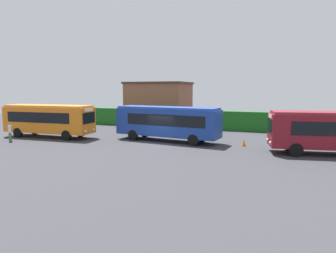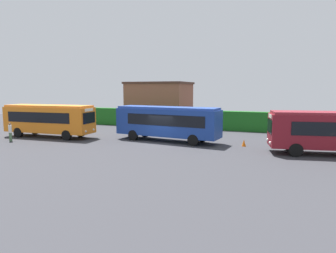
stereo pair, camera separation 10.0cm
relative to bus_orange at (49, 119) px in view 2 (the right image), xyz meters
name	(u,v)px [view 2 (the right image)]	position (x,y,z in m)	size (l,w,h in m)	color
ground_plane	(161,143)	(11.89, 0.93, -1.89)	(83.38, 83.38, 0.00)	#38383D
bus_orange	(49,119)	(0.00, 0.00, 0.00)	(9.63, 2.93, 3.29)	orange
bus_blue	(167,121)	(12.09, 2.08, -0.02)	(10.34, 3.51, 3.25)	navy
bus_maroon	(332,130)	(25.70, 0.88, -0.03)	(9.25, 4.09, 3.23)	maroon
person_left	(10,132)	(-1.68, -3.27, -0.96)	(0.52, 0.52, 1.76)	#4C6B47
hedge_row	(193,119)	(11.89, 11.66, -0.74)	(53.69, 1.09, 2.29)	#1C621D
depot_building	(160,102)	(4.53, 18.55, 1.11)	(9.03, 7.28, 5.96)	brown
traffic_cone	(244,143)	(19.20, 2.01, -1.59)	(0.36, 0.36, 0.60)	orange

